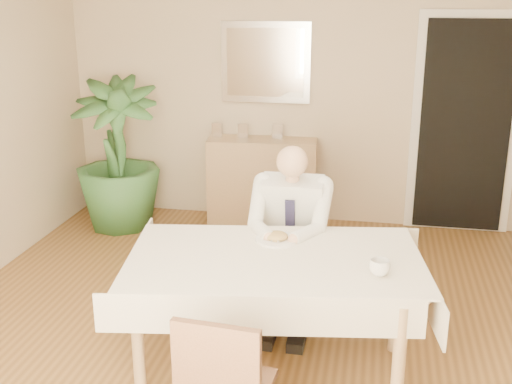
% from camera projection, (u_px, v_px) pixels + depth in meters
% --- Properties ---
extents(room, '(5.00, 5.02, 2.60)m').
position_uv_depth(room, '(245.00, 154.00, 3.79)').
color(room, brown).
rests_on(room, ground).
extents(window, '(1.34, 0.04, 1.44)m').
position_uv_depth(window, '(18.00, 360.00, 1.43)').
color(window, white).
rests_on(window, room).
extents(doorway, '(0.96, 0.07, 2.10)m').
position_uv_depth(doorway, '(464.00, 127.00, 5.90)').
color(doorway, white).
rests_on(doorway, ground).
extents(mirror, '(0.86, 0.04, 0.76)m').
position_uv_depth(mirror, '(265.00, 63.00, 6.08)').
color(mirror, silver).
rests_on(mirror, room).
extents(dining_table, '(1.87, 1.27, 0.75)m').
position_uv_depth(dining_table, '(275.00, 270.00, 3.73)').
color(dining_table, '#A07E59').
rests_on(dining_table, ground).
extents(chair_far, '(0.41, 0.42, 0.83)m').
position_uv_depth(chair_far, '(294.00, 246.00, 4.61)').
color(chair_far, '#4A2E1F').
rests_on(chair_far, ground).
extents(seated_man, '(0.48, 0.72, 1.24)m').
position_uv_depth(seated_man, '(289.00, 230.00, 4.28)').
color(seated_man, silver).
rests_on(seated_man, ground).
extents(plate, '(0.26, 0.26, 0.02)m').
position_uv_depth(plate, '(277.00, 240.00, 3.93)').
color(plate, white).
rests_on(plate, dining_table).
extents(food, '(0.14, 0.14, 0.06)m').
position_uv_depth(food, '(277.00, 236.00, 3.93)').
color(food, olive).
rests_on(food, dining_table).
extents(knife, '(0.01, 0.13, 0.01)m').
position_uv_depth(knife, '(282.00, 241.00, 3.87)').
color(knife, silver).
rests_on(knife, dining_table).
extents(fork, '(0.01, 0.13, 0.01)m').
position_uv_depth(fork, '(268.00, 240.00, 3.88)').
color(fork, silver).
rests_on(fork, dining_table).
extents(coffee_mug, '(0.14, 0.14, 0.09)m').
position_uv_depth(coffee_mug, '(380.00, 267.00, 3.46)').
color(coffee_mug, white).
rests_on(coffee_mug, dining_table).
extents(sideboard, '(1.07, 0.44, 0.84)m').
position_uv_depth(sideboard, '(262.00, 181.00, 6.29)').
color(sideboard, '#A07E59').
rests_on(sideboard, ground).
extents(photo_frame_left, '(0.10, 0.02, 0.14)m').
position_uv_depth(photo_frame_left, '(217.00, 130.00, 6.22)').
color(photo_frame_left, silver).
rests_on(photo_frame_left, sideboard).
extents(photo_frame_center, '(0.10, 0.02, 0.14)m').
position_uv_depth(photo_frame_center, '(243.00, 131.00, 6.18)').
color(photo_frame_center, silver).
rests_on(photo_frame_center, sideboard).
extents(photo_frame_right, '(0.10, 0.02, 0.14)m').
position_uv_depth(photo_frame_right, '(277.00, 131.00, 6.16)').
color(photo_frame_right, silver).
rests_on(photo_frame_right, sideboard).
extents(potted_palm, '(0.99, 0.99, 1.44)m').
position_uv_depth(potted_palm, '(117.00, 154.00, 6.07)').
color(potted_palm, '#295225').
rests_on(potted_palm, ground).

